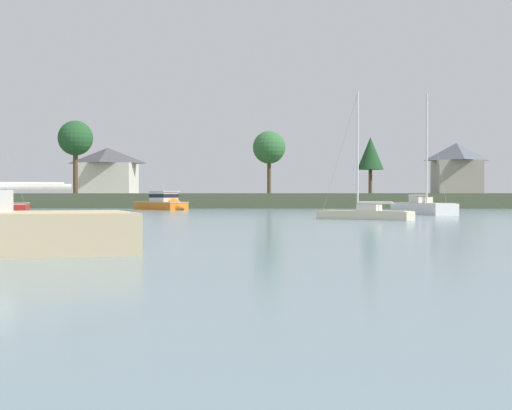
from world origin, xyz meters
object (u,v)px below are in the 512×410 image
sailboat_cream (365,216)px  mooring_buoy_white (4,210)px  cruiser_orange (165,205)px  sailboat_white (423,211)px

sailboat_cream → mooring_buoy_white: size_ratio=19.08×
cruiser_orange → mooring_buoy_white: size_ratio=15.93×
sailboat_white → mooring_buoy_white: 44.15m
cruiser_orange → sailboat_cream: bearing=-60.1°
mooring_buoy_white → cruiser_orange: bearing=11.9°
sailboat_white → sailboat_cream: sailboat_white is taller
sailboat_white → cruiser_orange: bearing=143.2°
sailboat_white → cruiser_orange: (-24.79, 18.55, 0.23)m
cruiser_orange → mooring_buoy_white: 17.09m
sailboat_white → sailboat_cream: 14.98m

